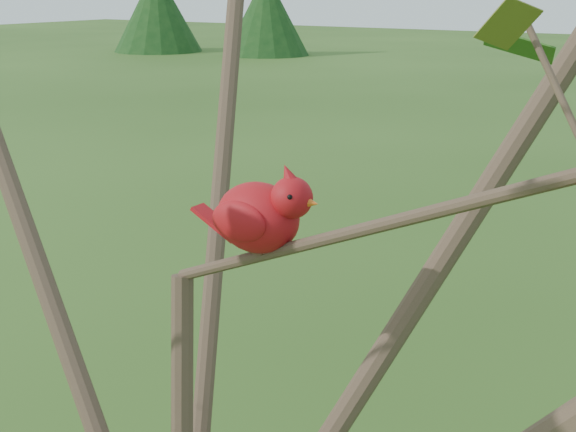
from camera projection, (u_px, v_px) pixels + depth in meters
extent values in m
ellipsoid|color=#A5110E|center=(258.00, 217.00, 1.12)|extent=(0.13, 0.10, 0.10)
sphere|color=#A5110E|center=(292.00, 198.00, 1.08)|extent=(0.06, 0.06, 0.06)
cone|color=#A5110E|center=(289.00, 176.00, 1.08)|extent=(0.04, 0.03, 0.04)
cone|color=#D85914|center=(310.00, 203.00, 1.07)|extent=(0.03, 0.02, 0.02)
ellipsoid|color=black|center=(304.00, 202.00, 1.07)|extent=(0.02, 0.03, 0.03)
cube|color=#A5110E|center=(217.00, 223.00, 1.16)|extent=(0.08, 0.03, 0.04)
ellipsoid|color=#A5110E|center=(270.00, 209.00, 1.15)|extent=(0.09, 0.03, 0.06)
ellipsoid|color=#A5110E|center=(239.00, 222.00, 1.09)|extent=(0.09, 0.03, 0.06)
cylinder|color=#433024|center=(266.00, 17.00, 27.18)|extent=(0.38, 0.38, 2.53)
cone|color=#123512|center=(266.00, 14.00, 27.15)|extent=(2.95, 2.95, 2.74)
cylinder|color=#433024|center=(157.00, 13.00, 28.59)|extent=(0.41, 0.41, 2.70)
cone|color=#123512|center=(157.00, 10.00, 28.56)|extent=(3.15, 3.15, 2.93)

